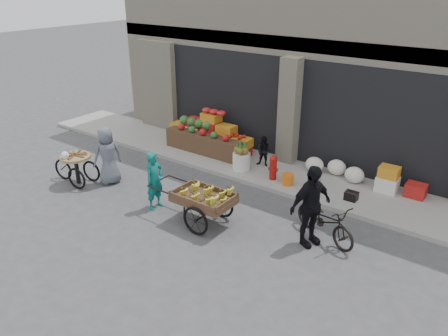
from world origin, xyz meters
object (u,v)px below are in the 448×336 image
Objects in this scene: tricycle_cart at (76,165)px; bicycle at (325,220)px; fire_hydrant at (273,167)px; vendor_woman at (155,181)px; pineapple_bin at (241,161)px; cyclist at (311,206)px; orange_bucket at (288,179)px; banana_cart at (202,196)px; seated_person at (264,151)px; vendor_grey at (108,156)px.

tricycle_cart is 0.85× the size of bicycle.
vendor_woman is at bearing -119.13° from fire_hydrant.
cyclist reaches higher than pineapple_bin.
orange_bucket is at bearing -3.58° from pineapple_bin.
banana_cart is (-0.25, -2.87, 0.21)m from fire_hydrant.
seated_person is at bearing 73.30° from bicycle.
tricycle_cart reaches higher than fire_hydrant.
cyclist reaches higher than vendor_woman.
vendor_woman is 0.81× the size of cyclist.
vendor_woman is 2.09m from vendor_grey.
bicycle is (6.79, 1.47, -0.11)m from tricycle_cart.
vendor_grey is (-3.02, -3.35, 0.24)m from seated_person.
vendor_woman is 1.03× the size of tricycle_cart.
bicycle is at bearing 22.62° from banana_cart.
cyclist reaches higher than orange_bucket.
tricycle_cart is at bearing -135.24° from pineapple_bin.
cyclist is at bearing -54.69° from seated_person.
bicycle is at bearing 3.92° from tricycle_cart.
pineapple_bin is 3.92m from bicycle.
fire_hydrant is 0.43× the size of vendor_grey.
orange_bucket is 5.01m from vendor_grey.
cyclist is (2.86, -2.83, 0.34)m from seated_person.
banana_cart is 4.20m from tricycle_cart.
pineapple_bin reaches higher than orange_bucket.
seated_person reaches higher than banana_cart.
pineapple_bin is at bearing -11.01° from vendor_woman.
vendor_grey is at bearing 81.85° from vendor_woman.
tricycle_cart is (-4.18, -0.38, -0.15)m from banana_cart.
seated_person is at bearing -15.37° from vendor_woman.
banana_cart is 2.51m from cyclist.
fire_hydrant is 3.41m from vendor_woman.
banana_cart reaches higher than fire_hydrant.
seated_person is at bearing 67.06° from cyclist.
cyclist is at bearing -34.36° from pineapple_bin.
fire_hydrant is 4.61m from vendor_grey.
tricycle_cart is 6.95m from bicycle.
vendor_woman is 4.20m from bicycle.
banana_cart is 1.28× the size of cyclist.
cyclist reaches higher than seated_person.
vendor_grey is 0.89× the size of cyclist.
cyclist reaches higher than banana_cart.
cyclist is at bearing -78.86° from vendor_woman.
fire_hydrant is at bearing -29.71° from vendor_woman.
orange_bucket is 0.19× the size of bicycle.
orange_bucket is 0.14× the size of banana_cart.
vendor_grey reaches higher than vendor_woman.
seated_person is at bearing 157.28° from vendor_grey.
tricycle_cart is at bearing -143.72° from fire_hydrant.
bicycle is (1.86, -1.73, 0.18)m from orange_bucket.
pineapple_bin is at bearing 176.42° from orange_bucket.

